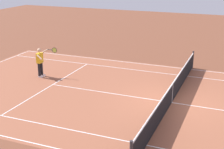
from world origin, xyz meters
TOP-DOWN VIEW (x-y plane):
  - ground_plane at (0.00, 0.00)m, footprint 60.00×60.00m
  - court_slab at (0.00, 0.00)m, footprint 24.20×11.40m
  - court_line_markings at (0.00, 0.00)m, footprint 23.85×11.05m
  - tennis_net at (0.00, 0.00)m, footprint 0.10×11.70m
  - tennis_player_near at (7.71, -0.90)m, footprint 1.05×0.78m

SIDE VIEW (x-z plane):
  - ground_plane at x=0.00m, z-range 0.00..0.00m
  - court_slab at x=0.00m, z-range 0.00..0.00m
  - court_line_markings at x=0.00m, z-range 0.00..0.01m
  - tennis_net at x=0.00m, z-range -0.05..1.03m
  - tennis_player_near at x=7.71m, z-range 0.08..1.78m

